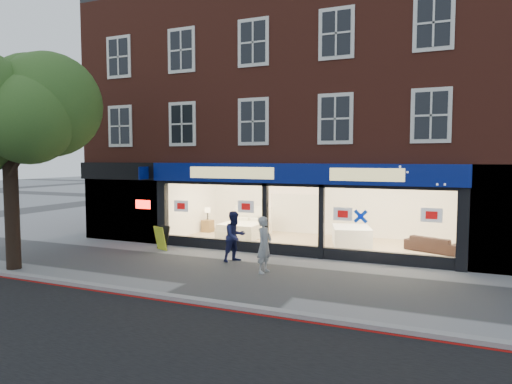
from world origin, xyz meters
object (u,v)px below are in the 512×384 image
Objects in this scene: mattress_stack at (352,236)px; pedestrian_blue at (235,236)px; sofa at (433,244)px; display_bed at (245,228)px; pedestrian_grey at (264,245)px; a_board at (162,238)px.

mattress_stack is 1.23× the size of pedestrian_blue.
sofa is at bearing -4.39° from mattress_stack.
pedestrian_grey is (3.04, -5.15, 0.42)m from display_bed.
display_bed is at bearing 83.86° from a_board.
display_bed is 5.99m from pedestrian_grey.
pedestrian_grey reaches higher than a_board.
display_bed is 7.67m from sofa.
sofa is 7.23m from pedestrian_blue.
pedestrian_grey is 1.01× the size of pedestrian_blue.
display_bed reaches higher than sofa.
a_board is (-9.50, -3.20, 0.08)m from sofa.
a_board is 5.15m from pedestrian_grey.
a_board is 0.54× the size of pedestrian_grey.
a_board is (-1.83, -3.53, 0.02)m from display_bed.
sofa is 6.70m from pedestrian_grey.
pedestrian_grey is at bearing -107.90° from mattress_stack.
pedestrian_grey is at bearing 70.29° from sofa.
mattress_stack is at bearing -10.08° from pedestrian_grey.
pedestrian_blue is (-6.11, -3.84, 0.47)m from sofa.
mattress_stack is 5.13m from pedestrian_blue.
display_bed is at bearing 46.20° from pedestrian_blue.
sofa is 2.07× the size of a_board.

